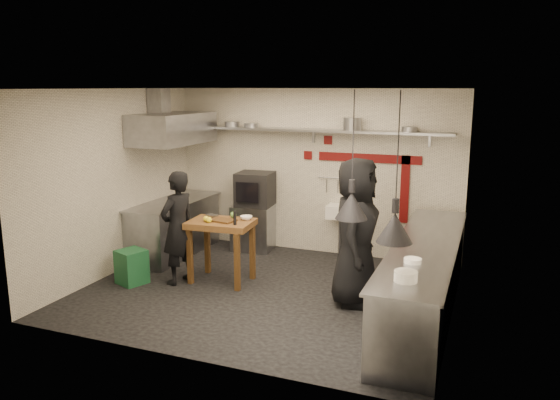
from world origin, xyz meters
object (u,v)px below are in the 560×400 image
(combi_oven, at_px, (255,189))
(prep_table, at_px, (222,251))
(chef_left, at_px, (178,228))
(chef_right, at_px, (356,232))
(oven_stand, at_px, (254,227))
(green_bin, at_px, (132,267))

(combi_oven, distance_m, prep_table, 1.76)
(prep_table, relative_size, chef_left, 0.56)
(chef_left, height_order, chef_right, chef_right)
(oven_stand, distance_m, combi_oven, 0.69)
(oven_stand, relative_size, green_bin, 1.60)
(oven_stand, bearing_deg, chef_right, -43.39)
(green_bin, bearing_deg, oven_stand, 66.79)
(chef_left, bearing_deg, prep_table, 130.70)
(chef_left, relative_size, chef_right, 0.85)
(green_bin, xyz_separation_m, chef_right, (3.21, 0.47, 0.72))
(combi_oven, xyz_separation_m, chef_right, (2.20, -1.73, -0.12))
(prep_table, relative_size, chef_right, 0.47)
(chef_right, bearing_deg, combi_oven, 47.38)
(chef_right, bearing_deg, green_bin, 93.74)
(prep_table, bearing_deg, oven_stand, 92.93)
(prep_table, distance_m, chef_left, 0.72)
(prep_table, height_order, chef_left, chef_left)
(combi_oven, bearing_deg, prep_table, -89.06)
(green_bin, relative_size, prep_table, 0.54)
(combi_oven, bearing_deg, green_bin, -119.97)
(oven_stand, height_order, chef_left, chef_left)
(oven_stand, xyz_separation_m, prep_table, (0.23, -1.67, 0.06))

